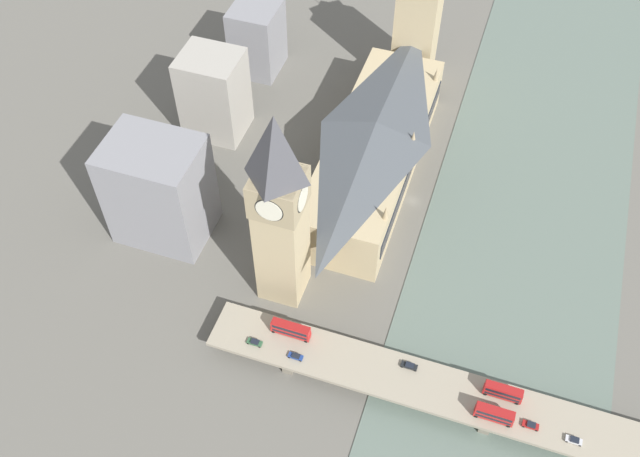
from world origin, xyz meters
TOP-DOWN VIEW (x-y plane):
  - ground_plane at (0.00, 0.00)m, footprint 600.00×600.00m
  - river_water at (-39.01, 0.00)m, footprint 66.01×360.00m
  - parliament_hall at (17.02, -8.00)m, footprint 28.50×91.64m
  - clock_tower at (29.84, 48.38)m, footprint 14.37×14.37m
  - victoria_tower at (17.07, -65.55)m, footprint 15.46×15.46m
  - road_bridge at (-39.01, 70.57)m, footprint 164.03×15.25m
  - double_decker_bus_lead at (-41.32, 67.24)m, footprint 10.62×2.58m
  - double_decker_bus_mid at (20.54, 67.39)m, footprint 11.83×2.62m
  - double_decker_bus_rear at (-40.17, 74.49)m, footprint 10.59×2.65m
  - car_northbound_lead at (16.60, 74.17)m, footprint 4.33×1.76m
  - car_northbound_mid at (-14.96, 66.70)m, footprint 4.73×1.82m
  - car_northbound_tail at (-61.61, 74.06)m, footprint 4.36×1.88m
  - car_southbound_lead at (-50.16, 73.52)m, footprint 4.39×1.93m
  - car_southbound_mid at (29.43, 73.67)m, footprint 4.52×1.87m
  - city_block_west at (78.47, -51.83)m, footprint 18.06×19.78m
  - city_block_center at (75.73, 38.22)m, footprint 29.72×23.29m
  - city_block_east at (79.49, -12.53)m, footprint 21.55×19.00m

SIDE VIEW (x-z plane):
  - ground_plane at x=0.00m, z-range 0.00..0.00m
  - river_water at x=-39.01m, z-range 0.00..0.30m
  - road_bridge at x=-39.01m, z-range 1.89..7.78m
  - car_northbound_tail at x=-61.61m, z-range 5.90..7.21m
  - car_northbound_lead at x=16.60m, z-range 5.89..7.22m
  - car_southbound_lead at x=-50.16m, z-range 5.90..7.23m
  - car_southbound_mid at x=29.43m, z-range 5.88..7.26m
  - car_northbound_mid at x=-14.96m, z-range 5.89..7.29m
  - double_decker_bus_lead at x=-41.32m, z-range 6.14..10.90m
  - double_decker_bus_rear at x=-40.17m, z-range 6.14..11.13m
  - double_decker_bus_mid at x=20.54m, z-range 6.13..11.15m
  - parliament_hall at x=17.02m, z-range -0.08..25.05m
  - city_block_west at x=78.47m, z-range 0.00..28.56m
  - city_block_east at x=79.49m, z-range 0.00..33.22m
  - city_block_center at x=75.73m, z-range 0.00..37.40m
  - victoria_tower at x=17.07m, z-range -2.00..53.98m
  - clock_tower at x=29.84m, z-range 1.74..74.09m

